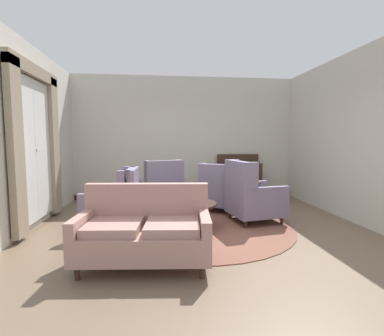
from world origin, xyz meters
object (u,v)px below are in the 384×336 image
object	(u,v)px
armchair_near_window	(221,190)
sideboard	(239,178)
settee	(144,231)
armchair_near_sideboard	(116,204)
armchair_back_corner	(251,197)
armchair_beside_settee	(161,190)
coffee_table	(187,207)
side_table	(247,196)
porcelain_vase	(185,194)

from	to	relation	value
armchair_near_window	sideboard	xyz separation A→B (m)	(0.74, 1.28, 0.08)
settee	armchair_near_sideboard	xyz separation A→B (m)	(-0.52, 1.39, 0.04)
settee	armchair_back_corner	size ratio (longest dim) A/B	1.43
armchair_beside_settee	sideboard	size ratio (longest dim) A/B	0.99
armchair_beside_settee	armchair_near_sideboard	size ratio (longest dim) A/B	1.08
coffee_table	side_table	world-z (taller)	side_table
coffee_table	armchair_beside_settee	distance (m)	1.33
armchair_beside_settee	sideboard	bearing A→B (deg)	-167.56
porcelain_vase	armchair_near_sideboard	bearing A→B (deg)	179.48
armchair_near_sideboard	armchair_back_corner	bearing A→B (deg)	96.49
porcelain_vase	armchair_back_corner	distance (m)	1.22
settee	armchair_near_sideboard	size ratio (longest dim) A/B	1.57
settee	armchair_back_corner	xyz separation A→B (m)	(1.80, 1.58, 0.06)
armchair_back_corner	side_table	bearing A→B (deg)	-16.24
coffee_table	armchair_near_sideboard	xyz separation A→B (m)	(-1.15, 0.07, 0.06)
coffee_table	armchair_near_sideboard	size ratio (longest dim) A/B	0.97
porcelain_vase	settee	world-z (taller)	settee
coffee_table	sideboard	xyz separation A→B (m)	(1.57, 2.42, 0.14)
armchair_beside_settee	side_table	xyz separation A→B (m)	(1.63, -0.65, -0.03)
armchair_beside_settee	side_table	distance (m)	1.76
side_table	sideboard	distance (m)	1.85
coffee_table	armchair_back_corner	distance (m)	1.20
settee	sideboard	xyz separation A→B (m)	(2.20, 3.74, 0.11)
porcelain_vase	armchair_beside_settee	world-z (taller)	armchair_beside_settee
armchair_near_window	armchair_back_corner	distance (m)	0.95
armchair_beside_settee	armchair_near_window	distance (m)	1.26
armchair_near_window	sideboard	world-z (taller)	sideboard
armchair_beside_settee	armchair_near_sideboard	world-z (taller)	armchair_beside_settee
porcelain_vase	sideboard	bearing A→B (deg)	56.01
armchair_near_sideboard	sideboard	bearing A→B (deg)	132.61
coffee_table	settee	distance (m)	1.46
armchair_near_sideboard	sideboard	world-z (taller)	sideboard
armchair_back_corner	sideboard	xyz separation A→B (m)	(0.40, 2.16, 0.05)
porcelain_vase	settee	xyz separation A→B (m)	(-0.61, -1.38, -0.17)
armchair_near_sideboard	side_table	size ratio (longest dim) A/B	1.48
coffee_table	settee	bearing A→B (deg)	-115.46
armchair_beside_settee	sideboard	xyz separation A→B (m)	(1.99, 1.16, 0.07)
porcelain_vase	armchair_beside_settee	distance (m)	1.28
armchair_near_sideboard	sideboard	distance (m)	3.59
coffee_table	armchair_near_sideboard	world-z (taller)	armchair_near_sideboard
porcelain_vase	armchair_near_sideboard	distance (m)	1.13
side_table	porcelain_vase	bearing A→B (deg)	-155.90
settee	armchair_near_sideboard	bearing A→B (deg)	116.03
settee	sideboard	bearing A→B (deg)	65.07
armchair_near_window	sideboard	bearing A→B (deg)	-88.66
armchair_beside_settee	side_table	world-z (taller)	armchair_beside_settee
porcelain_vase	armchair_near_window	xyz separation A→B (m)	(0.85, 1.08, -0.14)
side_table	sideboard	size ratio (longest dim) A/B	0.62
porcelain_vase	coffee_table	bearing A→B (deg)	-69.14
armchair_near_window	armchair_back_corner	xyz separation A→B (m)	(0.34, -0.88, 0.03)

